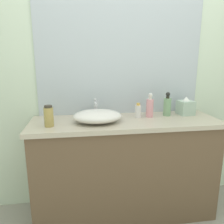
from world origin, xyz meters
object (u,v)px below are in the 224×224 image
Objects in this scene: lotion_bottle at (138,111)px; spray_can at (150,107)px; sink_basin at (97,116)px; soap_dispenser at (167,106)px; tissue_box at (186,107)px; perfume_bottle at (49,116)px.

lotion_bottle is 0.61× the size of spray_can.
soap_dispenser reaches higher than sink_basin.
soap_dispenser is (0.65, 0.13, 0.04)m from sink_basin.
sink_basin is 0.38m from lotion_bottle.
tissue_box reaches higher than sink_basin.
spray_can reaches higher than sink_basin.
soap_dispenser is 0.19m from tissue_box.
spray_can is at bearing 12.25° from sink_basin.
tissue_box is (0.47, 0.04, 0.01)m from lotion_bottle.
spray_can reaches higher than perfume_bottle.
perfume_bottle is at bearing -170.84° from tissue_box.
sink_basin is at bearing -165.76° from lotion_bottle.
perfume_bottle reaches higher than sink_basin.
tissue_box reaches higher than perfume_bottle.
soap_dispenser is 1.01× the size of spray_can.
sink_basin is 0.49m from spray_can.
lotion_bottle is 0.77× the size of tissue_box.
tissue_box is at bearing 5.21° from spray_can.
soap_dispenser is 1.66× the size of lotion_bottle.
soap_dispenser is at bearing 7.36° from spray_can.
lotion_bottle is at bearing -173.41° from soap_dispenser.
perfume_bottle is at bearing -169.22° from spray_can.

